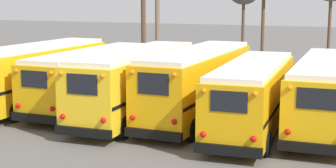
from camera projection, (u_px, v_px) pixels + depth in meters
name	position (u px, v px, depth m)	size (l,w,h in m)	color
ground_plane	(166.00, 118.00, 24.49)	(160.00, 160.00, 0.00)	#5B5956
school_bus_0	(40.00, 73.00, 26.98)	(2.71, 9.62, 3.26)	yellow
school_bus_1	(94.00, 76.00, 26.58)	(2.58, 10.23, 2.99)	#E5A00C
school_bus_2	(138.00, 81.00, 24.70)	(2.75, 10.80, 3.20)	yellow
school_bus_3	(198.00, 82.00, 24.14)	(2.61, 10.36, 3.29)	#E5A00C
school_bus_4	(253.00, 94.00, 22.07)	(2.85, 9.98, 2.95)	#E5A00C
school_bus_5	(326.00, 91.00, 22.40)	(2.77, 10.54, 3.03)	#EAAA0F
utility_pole	(157.00, 14.00, 37.25)	(1.80, 0.36, 8.68)	#75604C
fence_line	(210.00, 76.00, 30.90)	(22.46, 0.06, 1.42)	#939399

